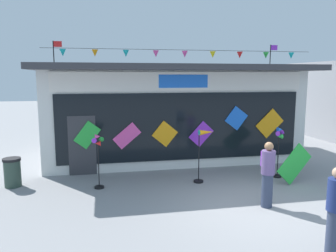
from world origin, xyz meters
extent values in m
plane|color=gray|center=(0.00, 0.00, 0.00)|extent=(80.00, 80.00, 0.00)
cube|color=silver|center=(-1.00, 6.31, 1.75)|extent=(9.60, 4.92, 3.49)
cube|color=#333338|center=(-1.00, 5.80, 3.59)|extent=(10.00, 5.94, 0.20)
cube|color=white|center=(-1.00, 3.81, 3.12)|extent=(8.83, 0.08, 0.64)
cube|color=blue|center=(-1.00, 3.78, 3.12)|extent=(1.73, 0.04, 0.45)
cube|color=black|center=(-1.00, 3.82, 1.54)|extent=(8.64, 0.06, 2.37)
cube|color=#333338|center=(-4.45, 3.82, 1.00)|extent=(0.90, 0.07, 2.00)
cube|color=green|center=(-4.28, 3.76, 1.36)|extent=(0.91, 0.03, 0.96)
cube|color=#EA4CA3|center=(-2.97, 3.76, 1.29)|extent=(0.98, 0.03, 0.93)
cube|color=orange|center=(-1.65, 3.76, 1.31)|extent=(0.93, 0.03, 0.94)
cube|color=purple|center=(-0.34, 3.76, 1.26)|extent=(0.92, 0.03, 0.94)
cube|color=blue|center=(0.97, 3.76, 1.80)|extent=(0.89, 0.03, 0.90)
cube|color=orange|center=(2.28, 3.76, 1.57)|extent=(1.11, 0.03, 1.11)
cylinder|color=black|center=(-1.00, 3.62, 4.16)|extent=(9.22, 0.01, 0.01)
cone|color=#19B7BC|center=(-4.92, 3.62, 4.02)|extent=(0.20, 0.20, 0.22)
cone|color=orange|center=(-3.94, 3.62, 4.02)|extent=(0.20, 0.20, 0.22)
cone|color=#19B7BC|center=(-2.96, 3.62, 4.02)|extent=(0.20, 0.20, 0.22)
cone|color=#EA4CA3|center=(-1.98, 3.62, 4.02)|extent=(0.20, 0.20, 0.22)
cone|color=#EA4CA3|center=(-1.00, 3.62, 4.02)|extent=(0.20, 0.20, 0.22)
cone|color=yellow|center=(-0.02, 3.62, 4.02)|extent=(0.20, 0.20, 0.22)
cone|color=red|center=(0.96, 3.62, 4.02)|extent=(0.20, 0.20, 0.22)
cone|color=green|center=(1.95, 3.62, 4.02)|extent=(0.20, 0.20, 0.22)
cone|color=#19B7BC|center=(2.93, 3.62, 4.02)|extent=(0.20, 0.20, 0.22)
cylinder|color=black|center=(-5.55, 6.31, 4.17)|extent=(0.04, 0.04, 0.95)
cube|color=red|center=(-5.39, 6.31, 4.53)|extent=(0.32, 0.02, 0.22)
cylinder|color=black|center=(3.55, 6.31, 4.18)|extent=(0.04, 0.04, 0.96)
cube|color=purple|center=(3.71, 6.31, 4.54)|extent=(0.32, 0.02, 0.22)
cylinder|color=black|center=(-3.92, 2.31, 0.03)|extent=(0.28, 0.28, 0.06)
cylinder|color=black|center=(-3.92, 2.31, 0.73)|extent=(0.03, 0.03, 1.47)
cylinder|color=black|center=(-3.92, 2.27, 1.47)|extent=(0.06, 0.04, 0.06)
cone|color=green|center=(-3.82, 2.27, 1.47)|extent=(0.15, 0.16, 0.15)
cone|color=#EA4CA3|center=(-3.92, 2.27, 1.57)|extent=(0.16, 0.15, 0.15)
cone|color=purple|center=(-4.02, 2.27, 1.47)|extent=(0.15, 0.16, 0.15)
cone|color=red|center=(-3.92, 2.27, 1.36)|extent=(0.16, 0.15, 0.15)
cylinder|color=black|center=(-0.87, 2.26, 0.03)|extent=(0.30, 0.30, 0.06)
cylinder|color=black|center=(-0.87, 2.26, 0.79)|extent=(0.03, 0.03, 1.58)
cone|color=orange|center=(-0.64, 2.26, 1.58)|extent=(0.48, 0.23, 0.18)
cylinder|color=#19B7BC|center=(-0.87, 2.26, 1.58)|extent=(0.03, 0.16, 0.16)
cylinder|color=black|center=(1.83, 2.28, 0.03)|extent=(0.28, 0.28, 0.06)
cylinder|color=black|center=(1.83, 2.28, 0.74)|extent=(0.03, 0.03, 1.48)
cylinder|color=black|center=(1.83, 2.24, 1.48)|extent=(0.06, 0.04, 0.06)
cone|color=purple|center=(1.94, 2.24, 1.48)|extent=(0.16, 0.17, 0.16)
cone|color=blue|center=(1.83, 2.24, 1.59)|extent=(0.17, 0.16, 0.16)
cone|color=purple|center=(1.72, 2.24, 1.48)|extent=(0.16, 0.17, 0.16)
cone|color=green|center=(1.83, 2.24, 1.37)|extent=(0.17, 0.16, 0.16)
cylinder|color=#333D56|center=(0.37, -2.32, 0.43)|extent=(0.28, 0.28, 0.86)
cylinder|color=#333D56|center=(0.27, 0.03, 0.43)|extent=(0.28, 0.28, 0.86)
cylinder|color=#604C7F|center=(0.27, 0.03, 1.16)|extent=(0.34, 0.34, 0.60)
sphere|color=#8C6647|center=(0.27, 0.03, 1.57)|extent=(0.22, 0.22, 0.22)
cube|color=purple|center=(0.32, 0.22, 1.19)|extent=(0.29, 0.22, 0.38)
cylinder|color=#2D4238|center=(-6.46, 2.97, 0.40)|extent=(0.48, 0.48, 0.80)
cylinder|color=black|center=(-6.46, 2.97, 0.84)|extent=(0.52, 0.52, 0.08)
cube|color=green|center=(1.98, 1.56, 0.63)|extent=(1.26, 0.22, 1.26)
camera|label=1|loc=(-3.76, -7.35, 3.29)|focal=35.37mm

